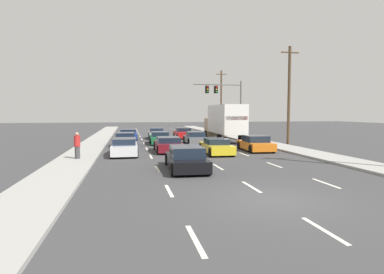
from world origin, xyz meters
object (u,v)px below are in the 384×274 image
at_px(car_blue, 128,135).
at_px(traffic_signal_mast, 222,95).
at_px(car_yellow, 216,147).
at_px(utility_pole_mid, 289,94).
at_px(car_red, 183,133).
at_px(car_maroon, 168,145).
at_px(pedestrian_near_corner, 77,146).
at_px(car_gray, 195,138).
at_px(car_green, 160,138).
at_px(utility_pole_far, 221,100).
at_px(car_silver, 156,134).
at_px(car_orange, 256,144).
at_px(car_black, 186,159).
at_px(car_white, 124,147).
at_px(box_truck, 224,121).
at_px(car_navy, 125,140).

relative_size(car_blue, traffic_signal_mast, 0.59).
bearing_deg(car_yellow, utility_pole_mid, 32.89).
height_order(car_red, traffic_signal_mast, traffic_signal_mast).
bearing_deg(car_maroon, pedestrian_near_corner, -149.49).
height_order(car_gray, pedestrian_near_corner, pedestrian_near_corner).
relative_size(car_blue, car_gray, 1.04).
bearing_deg(car_green, utility_pole_far, 58.58).
distance_m(car_gray, utility_pole_far, 22.58).
xyz_separation_m(car_blue, car_yellow, (6.39, -14.09, -0.03)).
bearing_deg(car_silver, car_gray, -65.90).
height_order(car_orange, pedestrian_near_corner, pedestrian_near_corner).
distance_m(car_gray, utility_pole_mid, 9.95).
bearing_deg(car_yellow, utility_pole_far, 72.90).
bearing_deg(car_gray, car_black, -103.80).
xyz_separation_m(car_black, utility_pole_far, (12.05, 34.33, 4.52)).
height_order(car_blue, utility_pole_mid, utility_pole_mid).
xyz_separation_m(car_gray, pedestrian_near_corner, (-9.63, -9.52, 0.42)).
height_order(car_green, pedestrian_near_corner, pedestrian_near_corner).
distance_m(utility_pole_mid, pedestrian_near_corner, 20.16).
relative_size(car_maroon, utility_pole_mid, 0.46).
distance_m(car_blue, utility_pole_mid, 17.86).
bearing_deg(car_blue, car_orange, -52.33).
distance_m(car_white, car_maroon, 3.59).
xyz_separation_m(car_yellow, utility_pole_mid, (8.78, 5.68, 4.28)).
height_order(car_maroon, car_gray, car_gray).
xyz_separation_m(traffic_signal_mast, pedestrian_near_corner, (-15.21, -19.24, -4.37)).
xyz_separation_m(car_silver, car_yellow, (3.14, -14.96, -0.03)).
distance_m(car_maroon, car_red, 13.23).
xyz_separation_m(car_green, utility_pole_mid, (12.18, -2.76, 4.26)).
xyz_separation_m(car_green, car_black, (0.01, -14.58, 0.02)).
distance_m(car_silver, pedestrian_near_corner, 17.86).
bearing_deg(car_green, car_yellow, -68.11).
height_order(car_white, box_truck, box_truck).
xyz_separation_m(car_maroon, car_black, (-0.02, -8.10, 0.03)).
bearing_deg(utility_pole_mid, box_truck, 140.29).
height_order(car_white, car_maroon, car_white).
distance_m(car_black, utility_pole_far, 36.66).
bearing_deg(car_navy, car_yellow, -45.21).
height_order(traffic_signal_mast, pedestrian_near_corner, traffic_signal_mast).
relative_size(car_blue, utility_pole_far, 0.43).
distance_m(car_navy, car_silver, 8.96).
bearing_deg(car_maroon, car_green, 90.34).
relative_size(car_navy, car_maroon, 0.97).
distance_m(car_white, car_gray, 9.86).
height_order(car_white, utility_pole_mid, utility_pole_mid).
xyz_separation_m(car_silver, car_orange, (6.73, -13.78, -0.00)).
relative_size(car_white, car_red, 1.05).
relative_size(utility_pole_far, pedestrian_near_corner, 5.94).
relative_size(car_blue, car_yellow, 0.95).
xyz_separation_m(car_white, utility_pole_far, (15.35, 27.57, 4.53)).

